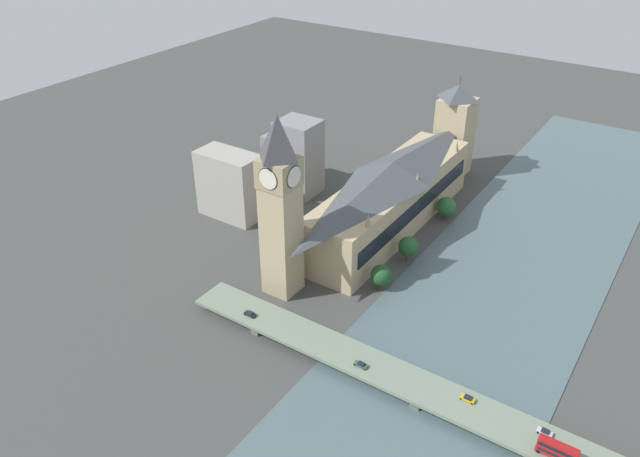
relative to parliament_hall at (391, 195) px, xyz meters
The scene contains 17 objects.
ground_plane 22.73m from the parliament_hall, 151.97° to the left, with size 600.00×600.00×0.00m, color #424442.
river_water 57.45m from the parliament_hall, behind, with size 67.75×360.00×0.30m, color #4C6066.
parliament_hall is the anchor object (origin of this frame).
clock_tower 65.90m from the parliament_hall, 79.84° to the left, with size 12.40×12.40×67.50m.
victoria_tower 64.12m from the parliament_hall, 89.95° to the right, with size 15.67×15.67×49.05m.
road_bridge 99.22m from the parliament_hall, 123.87° to the left, with size 167.50×13.51×4.11m.
double_decker_bus_mid 127.00m from the parliament_hall, 137.73° to the left, with size 10.36×2.57×4.88m.
car_northbound_tail 92.08m from the parliament_hall, 112.71° to the left, with size 4.18×1.81×1.35m.
car_southbound_lead 85.17m from the parliament_hall, 84.65° to the left, with size 4.07×1.87×1.37m.
car_southbound_mid 119.75m from the parliament_hall, 138.35° to the left, with size 4.07×1.78×1.40m.
car_southbound_tail 104.65m from the parliament_hall, 130.34° to the left, with size 4.21×1.87×1.38m.
city_block_west 69.40m from the parliament_hall, 25.51° to the left, with size 27.42×14.27×29.45m.
city_block_center 51.16m from the parliament_hall, ahead, with size 18.17×16.33×35.12m.
city_block_east 56.79m from the parliament_hall, ahead, with size 26.43×14.40×25.00m.
tree_embankment_near 27.61m from the parliament_hall, 130.65° to the right, with size 8.38×8.38×9.95m.
tree_embankment_mid 28.42m from the parliament_hall, 132.94° to the left, with size 7.88×7.88×10.67m.
tree_embankment_far 46.58m from the parliament_hall, 114.08° to the left, with size 7.82×7.82×9.98m.
Camera 1 is at (-87.66, 199.59, 136.92)m, focal length 35.00 mm.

